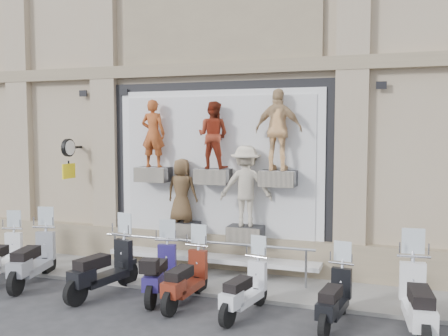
{
  "coord_description": "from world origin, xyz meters",
  "views": [
    {
      "loc": [
        4.04,
        -8.28,
        3.43
      ],
      "look_at": [
        0.51,
        1.9,
        2.58
      ],
      "focal_mm": 40.0,
      "sensor_mm": 36.0,
      "label": 1
    }
  ],
  "objects_px": {
    "clock_sign_bracket": "(69,153)",
    "scooter_h": "(334,287)",
    "scooter_d": "(103,257)",
    "scooter_f": "(186,267)",
    "guard_rail": "(204,261)",
    "scooter_c": "(33,248)",
    "scooter_g": "(245,279)",
    "scooter_i": "(418,287)",
    "scooter_e": "(160,261)",
    "scooter_b": "(1,247)"
  },
  "relations": [
    {
      "from": "scooter_d",
      "to": "scooter_f",
      "type": "xyz_separation_m",
      "value": [
        1.82,
        0.07,
        -0.07
      ]
    },
    {
      "from": "guard_rail",
      "to": "scooter_d",
      "type": "xyz_separation_m",
      "value": [
        -1.61,
        -1.6,
        0.35
      ]
    },
    {
      "from": "scooter_b",
      "to": "scooter_c",
      "type": "xyz_separation_m",
      "value": [
        0.92,
        -0.06,
        0.07
      ]
    },
    {
      "from": "scooter_e",
      "to": "scooter_i",
      "type": "height_order",
      "value": "scooter_i"
    },
    {
      "from": "scooter_d",
      "to": "scooter_g",
      "type": "height_order",
      "value": "scooter_d"
    },
    {
      "from": "scooter_c",
      "to": "scooter_f",
      "type": "height_order",
      "value": "scooter_c"
    },
    {
      "from": "scooter_d",
      "to": "scooter_h",
      "type": "xyz_separation_m",
      "value": [
        4.69,
        -0.07,
        -0.12
      ]
    },
    {
      "from": "scooter_d",
      "to": "scooter_i",
      "type": "relative_size",
      "value": 0.96
    },
    {
      "from": "scooter_g",
      "to": "scooter_h",
      "type": "height_order",
      "value": "scooter_g"
    },
    {
      "from": "clock_sign_bracket",
      "to": "scooter_d",
      "type": "height_order",
      "value": "clock_sign_bracket"
    },
    {
      "from": "scooter_e",
      "to": "scooter_h",
      "type": "relative_size",
      "value": 1.08
    },
    {
      "from": "scooter_e",
      "to": "scooter_c",
      "type": "bearing_deg",
      "value": 171.88
    },
    {
      "from": "clock_sign_bracket",
      "to": "scooter_c",
      "type": "distance_m",
      "value": 2.81
    },
    {
      "from": "clock_sign_bracket",
      "to": "scooter_d",
      "type": "distance_m",
      "value": 3.67
    },
    {
      "from": "scooter_d",
      "to": "scooter_f",
      "type": "height_order",
      "value": "scooter_d"
    },
    {
      "from": "guard_rail",
      "to": "scooter_h",
      "type": "distance_m",
      "value": 3.51
    },
    {
      "from": "scooter_d",
      "to": "scooter_h",
      "type": "height_order",
      "value": "scooter_d"
    },
    {
      "from": "scooter_f",
      "to": "scooter_g",
      "type": "height_order",
      "value": "scooter_f"
    },
    {
      "from": "scooter_e",
      "to": "scooter_h",
      "type": "xyz_separation_m",
      "value": [
        3.52,
        -0.34,
        -0.06
      ]
    },
    {
      "from": "scooter_h",
      "to": "scooter_d",
      "type": "bearing_deg",
      "value": -173.23
    },
    {
      "from": "guard_rail",
      "to": "scooter_d",
      "type": "relative_size",
      "value": 2.53
    },
    {
      "from": "scooter_d",
      "to": "scooter_g",
      "type": "xyz_separation_m",
      "value": [
        3.08,
        -0.12,
        -0.12
      ]
    },
    {
      "from": "scooter_c",
      "to": "scooter_i",
      "type": "relative_size",
      "value": 0.97
    },
    {
      "from": "scooter_e",
      "to": "scooter_i",
      "type": "xyz_separation_m",
      "value": [
        4.87,
        -0.38,
        0.1
      ]
    },
    {
      "from": "clock_sign_bracket",
      "to": "scooter_c",
      "type": "relative_size",
      "value": 0.51
    },
    {
      "from": "scooter_d",
      "to": "scooter_e",
      "type": "bearing_deg",
      "value": 25.88
    },
    {
      "from": "scooter_b",
      "to": "guard_rail",
      "type": "bearing_deg",
      "value": 3.69
    },
    {
      "from": "guard_rail",
      "to": "scooter_e",
      "type": "relative_size",
      "value": 2.74
    },
    {
      "from": "guard_rail",
      "to": "scooter_i",
      "type": "xyz_separation_m",
      "value": [
        4.43,
        -1.71,
        0.38
      ]
    },
    {
      "from": "guard_rail",
      "to": "scooter_g",
      "type": "bearing_deg",
      "value": -49.54
    },
    {
      "from": "scooter_i",
      "to": "scooter_c",
      "type": "bearing_deg",
      "value": 172.32
    },
    {
      "from": "clock_sign_bracket",
      "to": "scooter_c",
      "type": "bearing_deg",
      "value": -77.42
    },
    {
      "from": "scooter_g",
      "to": "scooter_i",
      "type": "bearing_deg",
      "value": 11.65
    },
    {
      "from": "scooter_e",
      "to": "scooter_f",
      "type": "bearing_deg",
      "value": -28.36
    },
    {
      "from": "scooter_c",
      "to": "scooter_e",
      "type": "xyz_separation_m",
      "value": [
        3.03,
        0.15,
        -0.07
      ]
    },
    {
      "from": "scooter_c",
      "to": "scooter_e",
      "type": "height_order",
      "value": "scooter_c"
    },
    {
      "from": "scooter_g",
      "to": "scooter_i",
      "type": "relative_size",
      "value": 0.83
    },
    {
      "from": "scooter_c",
      "to": "scooter_h",
      "type": "height_order",
      "value": "scooter_c"
    },
    {
      "from": "scooter_c",
      "to": "scooter_d",
      "type": "relative_size",
      "value": 1.0
    },
    {
      "from": "scooter_i",
      "to": "scooter_e",
      "type": "bearing_deg",
      "value": 169.53
    },
    {
      "from": "scooter_d",
      "to": "scooter_f",
      "type": "distance_m",
      "value": 1.83
    },
    {
      "from": "scooter_f",
      "to": "clock_sign_bracket",
      "type": "bearing_deg",
      "value": 157.29
    },
    {
      "from": "scooter_e",
      "to": "scooter_i",
      "type": "bearing_deg",
      "value": -15.41
    },
    {
      "from": "guard_rail",
      "to": "clock_sign_bracket",
      "type": "relative_size",
      "value": 4.96
    },
    {
      "from": "clock_sign_bracket",
      "to": "scooter_h",
      "type": "height_order",
      "value": "clock_sign_bracket"
    },
    {
      "from": "scooter_e",
      "to": "scooter_g",
      "type": "distance_m",
      "value": 1.95
    },
    {
      "from": "scooter_f",
      "to": "scooter_g",
      "type": "distance_m",
      "value": 1.27
    },
    {
      "from": "scooter_f",
      "to": "scooter_h",
      "type": "relative_size",
      "value": 1.07
    },
    {
      "from": "clock_sign_bracket",
      "to": "scooter_b",
      "type": "distance_m",
      "value": 2.83
    },
    {
      "from": "guard_rail",
      "to": "scooter_f",
      "type": "xyz_separation_m",
      "value": [
        0.22,
        -1.54,
        0.28
      ]
    }
  ]
}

